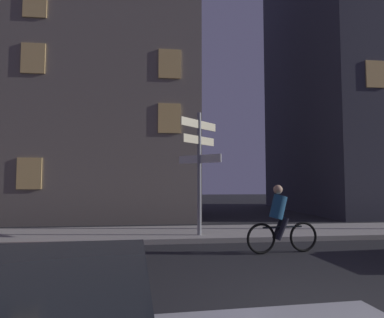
% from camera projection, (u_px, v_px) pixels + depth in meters
% --- Properties ---
extents(sidewalk_kerb, '(40.00, 2.71, 0.14)m').
position_uv_depth(sidewalk_kerb, '(225.00, 233.00, 10.54)').
color(sidewalk_kerb, '#9E9991').
rests_on(sidewalk_kerb, ground_plane).
extents(signpost, '(1.20, 1.20, 3.60)m').
position_uv_depth(signpost, '(199.00, 160.00, 9.85)').
color(signpost, gray).
rests_on(signpost, sidewalk_kerb).
extents(cyclist, '(1.82, 0.37, 1.61)m').
position_uv_depth(cyclist, '(280.00, 221.00, 7.93)').
color(cyclist, black).
rests_on(cyclist, ground_plane).
extents(building_left_block, '(13.26, 6.75, 14.20)m').
position_uv_depth(building_left_block, '(58.00, 71.00, 16.33)').
color(building_left_block, slate).
rests_on(building_left_block, ground_plane).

